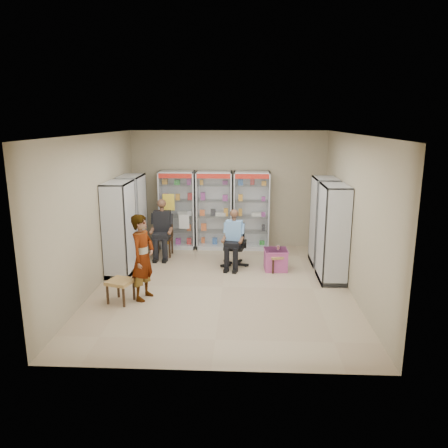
{
  "coord_description": "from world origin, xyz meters",
  "views": [
    {
      "loc": [
        0.42,
        -8.19,
        3.27
      ],
      "look_at": [
        -0.0,
        0.7,
        1.13
      ],
      "focal_mm": 35.0,
      "sensor_mm": 36.0,
      "label": 1
    }
  ],
  "objects_px": {
    "woven_stool_b": "(121,291)",
    "office_chair": "(234,245)",
    "cabinet_left_near": "(120,229)",
    "wooden_chair": "(163,237)",
    "cabinet_back_mid": "(214,210)",
    "cabinet_right_far": "(323,221)",
    "pink_trunk": "(276,260)",
    "woven_stool_a": "(277,263)",
    "standing_man": "(143,257)",
    "cabinet_left_far": "(133,217)",
    "seated_shopkeeper": "(234,240)",
    "cabinet_right_near": "(333,234)",
    "cabinet_back_left": "(177,210)",
    "cabinet_back_right": "(251,211)"
  },
  "relations": [
    {
      "from": "cabinet_left_near",
      "to": "wooden_chair",
      "type": "distance_m",
      "value": 1.56
    },
    {
      "from": "woven_stool_b",
      "to": "standing_man",
      "type": "xyz_separation_m",
      "value": [
        0.39,
        0.19,
        0.59
      ]
    },
    {
      "from": "cabinet_back_right",
      "to": "office_chair",
      "type": "height_order",
      "value": "cabinet_back_right"
    },
    {
      "from": "cabinet_back_mid",
      "to": "cabinet_right_far",
      "type": "distance_m",
      "value": 2.82
    },
    {
      "from": "cabinet_back_left",
      "to": "office_chair",
      "type": "xyz_separation_m",
      "value": [
        1.5,
        -1.41,
        -0.51
      ]
    },
    {
      "from": "office_chair",
      "to": "seated_shopkeeper",
      "type": "height_order",
      "value": "seated_shopkeeper"
    },
    {
      "from": "cabinet_back_right",
      "to": "standing_man",
      "type": "bearing_deg",
      "value": -121.18
    },
    {
      "from": "pink_trunk",
      "to": "woven_stool_a",
      "type": "relative_size",
      "value": 1.31
    },
    {
      "from": "cabinet_right_near",
      "to": "office_chair",
      "type": "bearing_deg",
      "value": 68.06
    },
    {
      "from": "cabinet_back_left",
      "to": "cabinet_back_mid",
      "type": "bearing_deg",
      "value": 0.0
    },
    {
      "from": "cabinet_back_mid",
      "to": "standing_man",
      "type": "bearing_deg",
      "value": -107.87
    },
    {
      "from": "cabinet_left_far",
      "to": "woven_stool_b",
      "type": "xyz_separation_m",
      "value": [
        0.41,
        -2.62,
        -0.79
      ]
    },
    {
      "from": "cabinet_back_mid",
      "to": "cabinet_right_near",
      "type": "relative_size",
      "value": 1.0
    },
    {
      "from": "wooden_chair",
      "to": "office_chair",
      "type": "relative_size",
      "value": 0.96
    },
    {
      "from": "wooden_chair",
      "to": "woven_stool_a",
      "type": "bearing_deg",
      "value": -19.91
    },
    {
      "from": "cabinet_left_near",
      "to": "woven_stool_a",
      "type": "xyz_separation_m",
      "value": [
        3.39,
        0.32,
        -0.81
      ]
    },
    {
      "from": "office_chair",
      "to": "cabinet_back_right",
      "type": "bearing_deg",
      "value": 84.22
    },
    {
      "from": "cabinet_right_far",
      "to": "woven_stool_b",
      "type": "relative_size",
      "value": 4.72
    },
    {
      "from": "cabinet_left_near",
      "to": "seated_shopkeeper",
      "type": "relative_size",
      "value": 1.6
    },
    {
      "from": "cabinet_back_mid",
      "to": "cabinet_right_near",
      "type": "bearing_deg",
      "value": -40.84
    },
    {
      "from": "cabinet_left_far",
      "to": "pink_trunk",
      "type": "relative_size",
      "value": 4.11
    },
    {
      "from": "cabinet_back_left",
      "to": "office_chair",
      "type": "distance_m",
      "value": 2.12
    },
    {
      "from": "cabinet_back_left",
      "to": "wooden_chair",
      "type": "relative_size",
      "value": 2.13
    },
    {
      "from": "pink_trunk",
      "to": "cabinet_left_far",
      "type": "bearing_deg",
      "value": 168.09
    },
    {
      "from": "cabinet_right_far",
      "to": "woven_stool_a",
      "type": "bearing_deg",
      "value": 118.38
    },
    {
      "from": "cabinet_right_near",
      "to": "cabinet_back_mid",
      "type": "bearing_deg",
      "value": 49.16
    },
    {
      "from": "cabinet_right_near",
      "to": "seated_shopkeeper",
      "type": "xyz_separation_m",
      "value": [
        -2.03,
        0.77,
        -0.38
      ]
    },
    {
      "from": "woven_stool_b",
      "to": "office_chair",
      "type": "bearing_deg",
      "value": 46.58
    },
    {
      "from": "cabinet_back_left",
      "to": "seated_shopkeeper",
      "type": "height_order",
      "value": "cabinet_back_left"
    },
    {
      "from": "cabinet_right_near",
      "to": "standing_man",
      "type": "relative_size",
      "value": 1.24
    },
    {
      "from": "cabinet_right_near",
      "to": "woven_stool_b",
      "type": "height_order",
      "value": "cabinet_right_near"
    },
    {
      "from": "cabinet_left_near",
      "to": "seated_shopkeeper",
      "type": "distance_m",
      "value": 2.52
    },
    {
      "from": "cabinet_left_far",
      "to": "standing_man",
      "type": "relative_size",
      "value": 1.24
    },
    {
      "from": "seated_shopkeeper",
      "to": "cabinet_right_near",
      "type": "bearing_deg",
      "value": -10.67
    },
    {
      "from": "cabinet_right_near",
      "to": "cabinet_left_near",
      "type": "height_order",
      "value": "same"
    },
    {
      "from": "cabinet_left_far",
      "to": "seated_shopkeeper",
      "type": "relative_size",
      "value": 1.6
    },
    {
      "from": "wooden_chair",
      "to": "cabinet_back_mid",
      "type": "bearing_deg",
      "value": 31.31
    },
    {
      "from": "cabinet_back_mid",
      "to": "seated_shopkeeper",
      "type": "bearing_deg",
      "value": -69.4
    },
    {
      "from": "cabinet_left_near",
      "to": "pink_trunk",
      "type": "xyz_separation_m",
      "value": [
        3.36,
        0.39,
        -0.77
      ]
    },
    {
      "from": "cabinet_right_far",
      "to": "seated_shopkeeper",
      "type": "bearing_deg",
      "value": 99.29
    },
    {
      "from": "woven_stool_b",
      "to": "standing_man",
      "type": "height_order",
      "value": "standing_man"
    },
    {
      "from": "cabinet_left_far",
      "to": "standing_man",
      "type": "bearing_deg",
      "value": 18.15
    },
    {
      "from": "cabinet_left_far",
      "to": "office_chair",
      "type": "bearing_deg",
      "value": 78.77
    },
    {
      "from": "cabinet_back_left",
      "to": "woven_stool_b",
      "type": "height_order",
      "value": "cabinet_back_left"
    },
    {
      "from": "cabinet_back_mid",
      "to": "standing_man",
      "type": "xyz_separation_m",
      "value": [
        -1.08,
        -3.36,
        -0.2
      ]
    },
    {
      "from": "cabinet_back_right",
      "to": "wooden_chair",
      "type": "bearing_deg",
      "value": -161.25
    },
    {
      "from": "cabinet_back_right",
      "to": "cabinet_right_far",
      "type": "bearing_deg",
      "value": -34.73
    },
    {
      "from": "cabinet_right_near",
      "to": "standing_man",
      "type": "distance_m",
      "value": 3.84
    },
    {
      "from": "cabinet_back_right",
      "to": "cabinet_right_near",
      "type": "height_order",
      "value": "same"
    },
    {
      "from": "cabinet_back_left",
      "to": "pink_trunk",
      "type": "relative_size",
      "value": 4.11
    }
  ]
}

